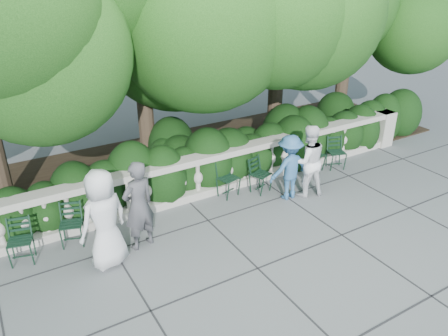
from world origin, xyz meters
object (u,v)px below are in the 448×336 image
person_woman_grey (139,206)px  person_casual_man (308,161)px  chair_e (337,170)px  chair_c (265,193)px  chair_a (24,267)px  chair_f (318,173)px  chair_d (233,198)px  person_older_blue (289,167)px  chair_b (74,248)px  person_businessman (104,219)px

person_woman_grey → person_casual_man: 3.95m
chair_e → person_woman_grey: 5.55m
chair_c → chair_a: bearing=161.4°
chair_e → chair_f: 0.52m
chair_d → person_casual_man: size_ratio=0.50×
person_casual_man → person_older_blue: 0.46m
chair_b → person_businessman: 1.27m
chair_f → chair_a: bearing=164.9°
chair_a → chair_c: (5.20, -0.01, 0.00)m
chair_d → chair_e: same height
chair_a → chair_f: size_ratio=1.00×
chair_d → chair_f: same height
chair_d → chair_f: (2.53, -0.02, 0.00)m
chair_b → chair_d: same height
chair_e → chair_c: bearing=-158.6°
chair_f → person_woman_grey: bearing=170.9°
chair_a → chair_b: bearing=20.6°
chair_e → chair_d: bearing=-162.7°
person_casual_man → person_woman_grey: bearing=14.7°
person_casual_man → person_older_blue: (-0.44, 0.08, -0.09)m
chair_c → chair_e: 2.28m
chair_a → chair_c: bearing=14.4°
chair_b → chair_c: 4.32m
chair_d → person_businessman: bearing=-179.1°
person_businessman → person_casual_man: bearing=163.2°
chair_c → person_woman_grey: bearing=169.8°
chair_e → person_woman_grey: person_woman_grey is taller
chair_b → chair_c: bearing=17.3°
chair_f → person_casual_man: (-1.01, -0.66, 0.83)m
chair_e → person_older_blue: person_older_blue is taller
chair_a → chair_f: (6.98, 0.17, 0.00)m
chair_a → person_woman_grey: person_woman_grey is taller
chair_c → person_casual_man: 1.23m
chair_b → person_woman_grey: bearing=-7.7°
person_businessman → chair_d: bearing=176.5°
chair_d → person_older_blue: (1.08, -0.60, 0.75)m
chair_a → chair_c: same height
chair_a → chair_e: size_ratio=1.00×
chair_a → person_woman_grey: (2.03, -0.47, 0.87)m
chair_d → chair_c: bearing=-29.6°
chair_f → person_older_blue: bearing=-174.8°
person_older_blue → person_businessman: bearing=3.6°
chair_a → person_businessman: size_ratio=0.46×
chair_a → person_casual_man: (5.97, -0.49, 0.83)m
chair_c → chair_b: bearing=160.1°
chair_d → chair_b: bearing=167.1°
chair_e → person_businessman: person_businessman is taller
chair_b → person_woman_grey: person_woman_grey is taller
person_businessman → person_older_blue: (4.19, 0.26, -0.16)m
person_older_blue → chair_d: bearing=-28.9°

